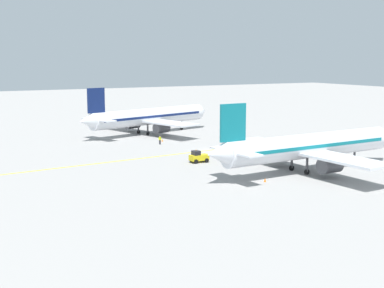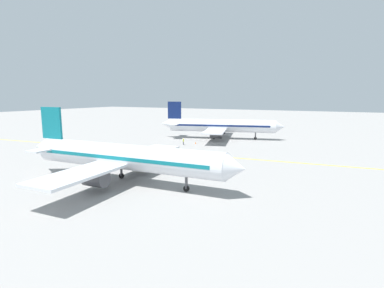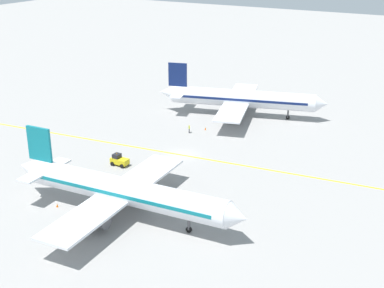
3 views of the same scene
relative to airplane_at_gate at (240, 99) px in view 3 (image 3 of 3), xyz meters
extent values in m
plane|color=gray|center=(24.96, 0.51, -3.71)|extent=(400.00, 400.00, 0.00)
cube|color=yellow|center=(24.96, 0.51, -3.71)|extent=(11.94, 119.48, 0.01)
cylinder|color=silver|center=(-0.12, 0.42, 0.09)|extent=(11.68, 29.84, 3.60)
cone|color=silver|center=(-4.56, 16.00, 0.09)|extent=(3.95, 3.24, 3.42)
cone|color=silver|center=(4.40, -15.45, 0.39)|extent=(3.76, 3.72, 3.06)
cube|color=#0F1E51|center=(-0.12, 0.42, 0.24)|extent=(10.90, 26.96, 0.50)
cube|color=silver|center=(0.15, -0.54, -0.63)|extent=(28.35, 12.67, 0.36)
cylinder|color=#4C4C51|center=(-4.66, -1.91, -1.88)|extent=(2.99, 3.68, 2.20)
cylinder|color=#4C4C51|center=(4.96, 0.83, -1.88)|extent=(2.99, 3.68, 2.20)
cube|color=#0F1E51|center=(3.71, -13.04, 4.39)|extent=(1.44, 3.95, 5.00)
cube|color=silver|center=(3.58, -12.56, 0.49)|extent=(9.31, 4.77, 0.24)
cylinder|color=#4C4C51|center=(-2.75, 9.66, -2.31)|extent=(0.36, 0.36, 2.00)
cylinder|color=black|center=(-2.75, 9.66, -3.31)|extent=(0.49, 0.85, 0.80)
cylinder|color=#4C4C51|center=(-1.11, -1.94, -2.31)|extent=(0.36, 0.36, 2.00)
cylinder|color=black|center=(-1.11, -1.94, -3.31)|extent=(0.49, 0.85, 0.80)
cylinder|color=#4C4C51|center=(1.97, -1.06, -2.31)|extent=(0.36, 0.36, 2.00)
cylinder|color=black|center=(1.97, -1.06, -3.31)|extent=(0.49, 0.85, 0.80)
cylinder|color=silver|center=(47.45, 4.83, 0.09)|extent=(5.28, 30.15, 3.60)
cone|color=silver|center=(46.54, 21.01, 0.09)|extent=(3.55, 2.59, 3.42)
cone|color=silver|center=(48.37, -11.64, 0.39)|extent=(3.22, 3.17, 3.06)
cube|color=#0F727F|center=(47.45, 4.83, 0.24)|extent=(5.15, 27.16, 0.50)
cube|color=silver|center=(47.51, 3.84, -0.63)|extent=(28.25, 6.76, 0.36)
cylinder|color=#4C4C51|center=(42.51, 3.56, -1.88)|extent=(2.38, 3.32, 2.20)
cylinder|color=#4C4C51|center=(52.50, 4.12, -1.88)|extent=(2.38, 3.32, 2.20)
cube|color=#0F727F|center=(48.23, -9.14, 4.39)|extent=(0.58, 4.01, 5.00)
cube|color=silver|center=(48.21, -8.64, 0.49)|extent=(9.12, 2.90, 0.24)
cylinder|color=#4C4C51|center=(46.91, 14.42, -2.31)|extent=(0.36, 0.36, 2.00)
cylinder|color=black|center=(46.91, 14.42, -3.31)|extent=(0.32, 0.81, 0.80)
cylinder|color=#4C4C51|center=(45.96, 2.75, -2.31)|extent=(0.36, 0.36, 2.00)
cylinder|color=black|center=(45.96, 2.75, -3.31)|extent=(0.32, 0.81, 0.80)
cylinder|color=#4C4C51|center=(49.16, 2.93, -2.31)|extent=(0.36, 0.36, 2.00)
cylinder|color=black|center=(49.16, 2.93, -3.31)|extent=(0.32, 0.81, 0.80)
cube|color=gold|center=(33.89, -6.23, -2.91)|extent=(1.50, 3.00, 0.90)
cube|color=black|center=(33.89, -6.78, -2.11)|extent=(1.28, 1.10, 0.70)
sphere|color=orange|center=(33.89, -6.78, -1.68)|extent=(0.16, 0.16, 0.16)
cylinder|color=black|center=(34.64, -7.20, -3.36)|extent=(0.25, 0.70, 0.70)
cylinder|color=black|center=(33.14, -7.20, -3.36)|extent=(0.25, 0.70, 0.70)
cylinder|color=black|center=(34.63, -5.25, -3.36)|extent=(0.25, 0.70, 0.70)
cylinder|color=black|center=(33.13, -5.25, -3.36)|extent=(0.25, 0.70, 0.70)
cylinder|color=#23232D|center=(14.46, -4.11, -3.28)|extent=(0.16, 0.16, 0.85)
cylinder|color=#23232D|center=(14.63, -3.99, -3.28)|extent=(0.16, 0.16, 0.85)
cube|color=#CCD819|center=(14.54, -4.05, -2.56)|extent=(0.42, 0.39, 0.60)
cylinder|color=#CCD819|center=(14.35, -4.19, -2.56)|extent=(0.10, 0.10, 0.55)
cylinder|color=#CCD819|center=(14.74, -3.91, -2.56)|extent=(0.10, 0.10, 0.55)
sphere|color=beige|center=(14.54, -4.05, -2.14)|extent=(0.22, 0.22, 0.22)
cone|color=orange|center=(50.04, -5.08, -3.43)|extent=(0.32, 0.32, 0.55)
cone|color=orange|center=(11.51, -2.12, -3.43)|extent=(0.32, 0.32, 0.55)
camera|label=1|loc=(107.07, -47.26, 12.79)|focal=50.00mm
camera|label=2|loc=(79.90, 32.42, 8.72)|focal=28.00mm
camera|label=3|loc=(98.73, 44.18, 31.66)|focal=50.00mm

